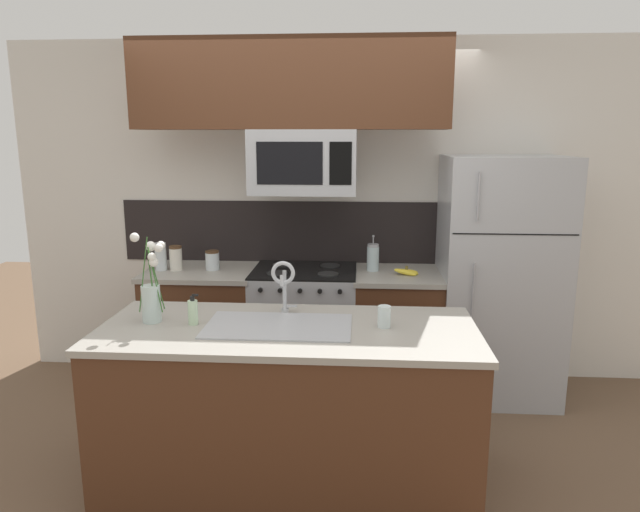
# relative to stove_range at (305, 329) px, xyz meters

# --- Properties ---
(ground_plane) EXTENTS (10.00, 10.00, 0.00)m
(ground_plane) POSITION_rel_stove_range_xyz_m (-0.00, -0.90, -0.46)
(ground_plane) COLOR brown
(rear_partition) EXTENTS (5.20, 0.10, 2.60)m
(rear_partition) POSITION_rel_stove_range_xyz_m (0.30, 0.38, 0.84)
(rear_partition) COLOR silver
(rear_partition) RESTS_ON ground
(splash_band) EXTENTS (2.94, 0.01, 0.48)m
(splash_band) POSITION_rel_stove_range_xyz_m (-0.00, 0.32, 0.69)
(splash_band) COLOR black
(splash_band) RESTS_ON rear_partition
(back_counter_left) EXTENTS (0.81, 0.65, 0.91)m
(back_counter_left) POSITION_rel_stove_range_xyz_m (-0.77, 0.00, -0.01)
(back_counter_left) COLOR #4C2B19
(back_counter_left) RESTS_ON ground
(back_counter_right) EXTENTS (0.64, 0.65, 0.91)m
(back_counter_right) POSITION_rel_stove_range_xyz_m (0.69, 0.00, -0.01)
(back_counter_right) COLOR #4C2B19
(back_counter_right) RESTS_ON ground
(stove_range) EXTENTS (0.76, 0.64, 0.93)m
(stove_range) POSITION_rel_stove_range_xyz_m (0.00, 0.00, 0.00)
(stove_range) COLOR #A8AAAF
(stove_range) RESTS_ON ground
(microwave) EXTENTS (0.74, 0.40, 0.45)m
(microwave) POSITION_rel_stove_range_xyz_m (0.00, -0.02, 1.24)
(microwave) COLOR #A8AAAF
(upper_cabinet_band) EXTENTS (2.16, 0.34, 0.60)m
(upper_cabinet_band) POSITION_rel_stove_range_xyz_m (-0.09, -0.05, 1.77)
(upper_cabinet_band) COLOR #4C2B19
(refrigerator) EXTENTS (0.84, 0.74, 1.75)m
(refrigerator) POSITION_rel_stove_range_xyz_m (1.41, 0.02, 0.41)
(refrigerator) COLOR #A8AAAF
(refrigerator) RESTS_ON ground
(storage_jar_tall) EXTENTS (0.08, 0.08, 0.21)m
(storage_jar_tall) POSITION_rel_stove_range_xyz_m (-1.06, -0.04, 0.55)
(storage_jar_tall) COLOR silver
(storage_jar_tall) RESTS_ON back_counter_left
(storage_jar_medium) EXTENTS (0.09, 0.09, 0.18)m
(storage_jar_medium) POSITION_rel_stove_range_xyz_m (-0.95, -0.03, 0.54)
(storage_jar_medium) COLOR silver
(storage_jar_medium) RESTS_ON back_counter_left
(storage_jar_short) EXTENTS (0.10, 0.10, 0.14)m
(storage_jar_short) POSITION_rel_stove_range_xyz_m (-0.69, 0.00, 0.52)
(storage_jar_short) COLOR silver
(storage_jar_short) RESTS_ON back_counter_left
(banana_bunch) EXTENTS (0.19, 0.12, 0.08)m
(banana_bunch) POSITION_rel_stove_range_xyz_m (0.74, -0.06, 0.47)
(banana_bunch) COLOR yellow
(banana_bunch) RESTS_ON back_counter_right
(french_press) EXTENTS (0.09, 0.09, 0.27)m
(french_press) POSITION_rel_stove_range_xyz_m (0.50, 0.06, 0.55)
(french_press) COLOR silver
(french_press) RESTS_ON back_counter_right
(island_counter) EXTENTS (1.97, 0.83, 0.91)m
(island_counter) POSITION_rel_stove_range_xyz_m (0.03, -1.25, -0.01)
(island_counter) COLOR #4C2B19
(island_counter) RESTS_ON ground
(kitchen_sink) EXTENTS (0.76, 0.44, 0.16)m
(kitchen_sink) POSITION_rel_stove_range_xyz_m (-0.01, -1.25, 0.38)
(kitchen_sink) COLOR #ADAFB5
(kitchen_sink) RESTS_ON island_counter
(sink_faucet) EXTENTS (0.14, 0.14, 0.31)m
(sink_faucet) POSITION_rel_stove_range_xyz_m (-0.01, -1.03, 0.65)
(sink_faucet) COLOR #B7BABF
(sink_faucet) RESTS_ON island_counter
(dish_soap_bottle) EXTENTS (0.06, 0.05, 0.16)m
(dish_soap_bottle) POSITION_rel_stove_range_xyz_m (-0.47, -1.24, 0.52)
(dish_soap_bottle) COLOR beige
(dish_soap_bottle) RESTS_ON island_counter
(drinking_glass) EXTENTS (0.07, 0.07, 0.11)m
(drinking_glass) POSITION_rel_stove_range_xyz_m (0.54, -1.22, 0.51)
(drinking_glass) COLOR silver
(drinking_glass) RESTS_ON island_counter
(flower_vase) EXTENTS (0.17, 0.16, 0.49)m
(flower_vase) POSITION_rel_stove_range_xyz_m (-0.70, -1.21, 0.60)
(flower_vase) COLOR silver
(flower_vase) RESTS_ON island_counter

